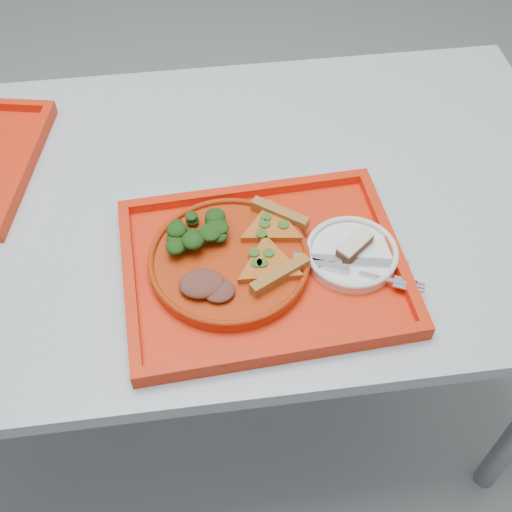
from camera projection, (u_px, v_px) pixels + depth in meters
name	position (u px, v px, depth m)	size (l,w,h in m)	color
ground	(186.00, 396.00, 1.73)	(10.00, 10.00, 0.00)	gray
table	(155.00, 232.00, 1.20)	(1.60, 0.80, 0.75)	#B4BDCA
tray_main	(264.00, 269.00, 1.05)	(0.45, 0.35, 0.01)	red
dinner_plate	(229.00, 262.00, 1.04)	(0.26, 0.26, 0.02)	#AC2C0B
side_plate	(351.00, 255.00, 1.05)	(0.15, 0.15, 0.01)	white
pizza_slice_a	(269.00, 263.00, 1.01)	(0.12, 0.10, 0.02)	orange
pizza_slice_b	(271.00, 225.00, 1.06)	(0.12, 0.10, 0.02)	orange
salad_heap	(198.00, 228.00, 1.04)	(0.09, 0.08, 0.04)	black
meat_portion	(202.00, 284.00, 0.99)	(0.07, 0.06, 0.02)	brown
dessert_bar	(355.00, 245.00, 1.04)	(0.07, 0.06, 0.02)	#452617
knife	(351.00, 260.00, 1.03)	(0.18, 0.02, 0.01)	silver
fork	(358.00, 273.00, 1.01)	(0.18, 0.02, 0.01)	silver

